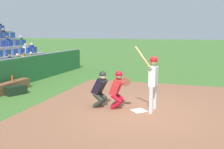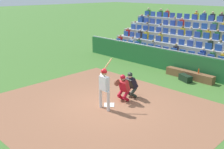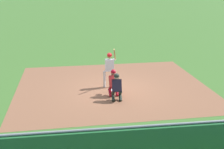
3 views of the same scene
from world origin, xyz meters
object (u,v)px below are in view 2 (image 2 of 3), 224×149
Objects in this scene: catcher_crouching at (123,86)px; dugout_bench at (189,75)px; home_plate_umpire at (131,83)px; home_plate_marker at (109,105)px; batter_at_plate at (104,84)px; water_bottle_on_bench at (199,71)px; equipment_duffel_bag at (185,78)px.

catcher_crouching is 5.11m from dugout_bench.
home_plate_umpire is at bearing -85.10° from catcher_crouching.
home_plate_marker is 1.19m from batter_at_plate.
water_bottle_on_bench reaches higher than equipment_duffel_bag.
dugout_bench is 0.64m from water_bottle_on_bench.
dugout_bench is (-0.45, -4.47, -0.47)m from home_plate_umpire.
water_bottle_on_bench is at bearing -98.21° from batter_at_plate.
home_plate_marker is 1.04m from catcher_crouching.
home_plate_marker is at bearing 85.09° from dugout_bench.
batter_at_plate reaches higher than catcher_crouching.
catcher_crouching reaches higher than equipment_duffel_bag.
catcher_crouching is 4.58m from equipment_duffel_bag.
home_plate_marker is at bearing -71.77° from batter_at_plate.
catcher_crouching is 1.02× the size of home_plate_umpire.
home_plate_umpire reaches higher than home_plate_marker.
equipment_duffel_bag is (-0.58, -5.29, 0.16)m from home_plate_marker.
home_plate_umpire reaches higher than equipment_duffel_bag.
dugout_bench is at bearing 1.08° from water_bottle_on_bench.
home_plate_umpire is 4.59m from water_bottle_on_bench.
equipment_duffel_bag is (-0.48, -4.52, -0.54)m from catcher_crouching.
home_plate_umpire is 1.56× the size of equipment_duffel_bag.
water_bottle_on_bench is (-0.54, -0.01, 0.35)m from dugout_bench.
equipment_duffel_bag is (0.46, 0.55, -0.39)m from water_bottle_on_bench.
dugout_bench is at bearing -95.76° from home_plate_umpire.
catcher_crouching is at bearing 85.49° from dugout_bench.
dugout_bench is at bearing -93.36° from batter_at_plate.
dugout_bench is at bearing -94.51° from catcher_crouching.
home_plate_umpire is at bearing 104.98° from equipment_duffel_bag.
catcher_crouching is at bearing -88.35° from batter_at_plate.
home_plate_marker is at bearing 106.41° from equipment_duffel_bag.
catcher_crouching is 0.60m from home_plate_umpire.
equipment_duffel_bag is at bearing -96.23° from home_plate_marker.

